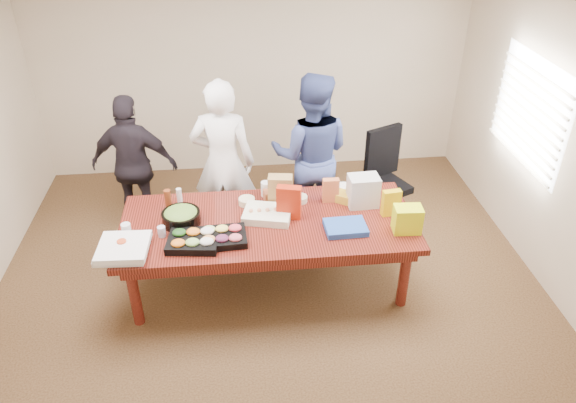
{
  "coord_description": "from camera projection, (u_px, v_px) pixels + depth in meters",
  "views": [
    {
      "loc": [
        -0.24,
        -4.28,
        3.68
      ],
      "look_at": [
        0.2,
        0.1,
        0.9
      ],
      "focal_mm": 33.99,
      "sensor_mm": 36.0,
      "label": 1
    }
  ],
  "objects": [
    {
      "name": "veggie_tray",
      "position": [
        193.0,
        241.0,
        4.86
      ],
      "size": [
        0.49,
        0.41,
        0.07
      ],
      "primitive_type": "cube",
      "rotation": [
        0.0,
        0.0,
        -0.12
      ],
      "color": "black",
      "rests_on": "conference_table"
    },
    {
      "name": "ranch_bottle",
      "position": [
        179.0,
        196.0,
        5.42
      ],
      "size": [
        0.06,
        0.06,
        0.16
      ],
      "primitive_type": "cylinder",
      "rotation": [
        0.0,
        0.0,
        0.17
      ],
      "color": "silver",
      "rests_on": "conference_table"
    },
    {
      "name": "dressing_bottle",
      "position": [
        168.0,
        200.0,
        5.32
      ],
      "size": [
        0.08,
        0.08,
        0.21
      ],
      "primitive_type": "cylinder",
      "rotation": [
        0.0,
        0.0,
        0.17
      ],
      "color": "maroon",
      "rests_on": "conference_table"
    },
    {
      "name": "person_right",
      "position": [
        311.0,
        155.0,
        5.95
      ],
      "size": [
        1.02,
        0.87,
        1.86
      ],
      "primitive_type": "imported",
      "rotation": [
        0.0,
        0.0,
        2.94
      ],
      "color": "#36447D",
      "rests_on": "floor"
    },
    {
      "name": "red_cup",
      "position": [
        122.0,
        246.0,
        4.77
      ],
      "size": [
        0.09,
        0.09,
        0.11
      ],
      "primitive_type": "cylinder",
      "rotation": [
        0.0,
        0.0,
        -0.08
      ],
      "color": "#C3441D",
      "rests_on": "conference_table"
    },
    {
      "name": "plate_b",
      "position": [
        344.0,
        188.0,
        5.69
      ],
      "size": [
        0.28,
        0.28,
        0.02
      ],
      "primitive_type": "cylinder",
      "rotation": [
        0.0,
        0.0,
        0.17
      ],
      "color": "white",
      "rests_on": "conference_table"
    },
    {
      "name": "chip_bag_blue",
      "position": [
        346.0,
        227.0,
        5.05
      ],
      "size": [
        0.39,
        0.3,
        0.06
      ],
      "primitive_type": "cube",
      "rotation": [
        0.0,
        0.0,
        0.04
      ],
      "color": "#234DA9",
      "rests_on": "conference_table"
    },
    {
      "name": "bread_loaf",
      "position": [
        277.0,
        194.0,
        5.49
      ],
      "size": [
        0.29,
        0.17,
        0.11
      ],
      "primitive_type": "cube",
      "rotation": [
        0.0,
        0.0,
        0.18
      ],
      "color": "#984E2F",
      "rests_on": "conference_table"
    },
    {
      "name": "plate_a",
      "position": [
        350.0,
        195.0,
        5.57
      ],
      "size": [
        0.31,
        0.31,
        0.02
      ],
      "primitive_type": "cylinder",
      "rotation": [
        0.0,
        0.0,
        -0.16
      ],
      "color": "silver",
      "rests_on": "conference_table"
    },
    {
      "name": "grocery_bag_white",
      "position": [
        363.0,
        191.0,
        5.35
      ],
      "size": [
        0.3,
        0.22,
        0.32
      ],
      "primitive_type": "cube",
      "rotation": [
        0.0,
        0.0,
        0.04
      ],
      "color": "silver",
      "rests_on": "conference_table"
    },
    {
      "name": "ceiling",
      "position": [
        263.0,
        9.0,
        4.14
      ],
      "size": [
        5.5,
        5.0,
        0.02
      ],
      "primitive_type": "cube",
      "color": "white",
      "rests_on": "wall_back"
    },
    {
      "name": "chip_bag_red",
      "position": [
        289.0,
        202.0,
        5.16
      ],
      "size": [
        0.25,
        0.15,
        0.33
      ],
      "primitive_type": "cube",
      "rotation": [
        0.0,
        0.0,
        -0.25
      ],
      "color": "#AF240D",
      "rests_on": "conference_table"
    },
    {
      "name": "window_blinds",
      "position": [
        526.0,
        112.0,
        5.52
      ],
      "size": [
        0.04,
        1.36,
        1.0
      ],
      "primitive_type": "cube",
      "color": "beige",
      "rests_on": "wall_right"
    },
    {
      "name": "chip_bag_orange",
      "position": [
        331.0,
        190.0,
        5.43
      ],
      "size": [
        0.16,
        0.08,
        0.25
      ],
      "primitive_type": "cube",
      "rotation": [
        0.0,
        0.0,
        -0.02
      ],
      "color": "#DA713E",
      "rests_on": "conference_table"
    },
    {
      "name": "person_center",
      "position": [
        223.0,
        163.0,
        5.8
      ],
      "size": [
        0.74,
        0.54,
        1.86
      ],
      "primitive_type": "imported",
      "rotation": [
        0.0,
        0.0,
        3.0
      ],
      "color": "white",
      "rests_on": "floor"
    },
    {
      "name": "mustard_bottle",
      "position": [
        284.0,
        186.0,
        5.57
      ],
      "size": [
        0.08,
        0.08,
        0.18
      ],
      "primitive_type": "cylinder",
      "rotation": [
        0.0,
        0.0,
        0.26
      ],
      "color": "gold",
      "rests_on": "conference_table"
    },
    {
      "name": "dip_bowl_b",
      "position": [
        247.0,
        201.0,
        5.43
      ],
      "size": [
        0.17,
        0.17,
        0.07
      ],
      "primitive_type": "cylinder",
      "rotation": [
        0.0,
        0.0,
        -0.02
      ],
      "color": "beige",
      "rests_on": "conference_table"
    },
    {
      "name": "fruit_tray",
      "position": [
        222.0,
        237.0,
        4.91
      ],
      "size": [
        0.45,
        0.36,
        0.07
      ],
      "primitive_type": "cube",
      "rotation": [
        0.0,
        0.0,
        0.06
      ],
      "color": "black",
      "rests_on": "conference_table"
    },
    {
      "name": "kraft_bag",
      "position": [
        280.0,
        190.0,
        5.37
      ],
      "size": [
        0.25,
        0.17,
        0.31
      ],
      "primitive_type": "cube",
      "rotation": [
        0.0,
        0.0,
        -0.14
      ],
      "color": "#9C7842",
      "rests_on": "conference_table"
    },
    {
      "name": "wall_front",
      "position": [
        300.0,
        401.0,
        2.76
      ],
      "size": [
        5.5,
        0.04,
        2.7
      ],
      "primitive_type": "cube",
      "color": "beige",
      "rests_on": "floor"
    },
    {
      "name": "grocery_bag_yellow",
      "position": [
        407.0,
        219.0,
        4.99
      ],
      "size": [
        0.26,
        0.19,
        0.25
      ],
      "primitive_type": "cube",
      "rotation": [
        0.0,
        0.0,
        -0.06
      ],
      "color": "#E4F811",
      "rests_on": "conference_table"
    },
    {
      "name": "floor",
      "position": [
        269.0,
        282.0,
        5.59
      ],
      "size": [
        5.5,
        5.0,
        0.02
      ],
      "primitive_type": "cube",
      "color": "#47301E",
      "rests_on": "ground"
    },
    {
      "name": "dip_bowl_a",
      "position": [
        300.0,
        199.0,
        5.47
      ],
      "size": [
        0.16,
        0.16,
        0.06
      ],
      "primitive_type": "cylinder",
      "rotation": [
        0.0,
        0.0,
        0.05
      ],
      "color": "#F3E7C8",
      "rests_on": "conference_table"
    },
    {
      "name": "conference_table",
      "position": [
        269.0,
        252.0,
        5.39
      ],
      "size": [
        2.8,
        1.2,
        0.75
      ],
      "primitive_type": "cube",
      "color": "#4C1C0F",
      "rests_on": "floor"
    },
    {
      "name": "wall_back",
      "position": [
        253.0,
        73.0,
        6.97
      ],
      "size": [
        5.5,
        0.04,
        2.7
      ],
      "primitive_type": "cube",
      "color": "beige",
      "rests_on": "floor"
    },
    {
      "name": "wall_right",
      "position": [
        559.0,
        152.0,
        5.1
      ],
      "size": [
        0.04,
        5.0,
        2.7
      ],
      "primitive_type": "cube",
      "color": "beige",
      "rests_on": "floor"
    },
    {
      "name": "mayo_jar",
      "position": [
        266.0,
        189.0,
        5.54
      ],
      "size": [
        0.1,
        0.1,
        0.15
      ],
      "primitive_type": "cylinder",
      "rotation": [
        0.0,
        0.0,
        -0.05
      ],
      "color": "white",
      "rests_on": "conference_table"
    },
    {
      "name": "window_panel",
      "position": [
        530.0,
        112.0,
        5.52
      ],
      "size": [
        0.03,
        1.4,
        1.1
      ],
      "primitive_type": "cube",
      "color": "white",
      "rests_on": "wall_right"
    },
    {
      "name": "pizza_box_lower",
      "position": [
        123.0,
        250.0,
        4.77
      ],
      "size": [
        0.45,
        0.45,
        0.05
      ],
      "primitive_type": "cube",
      "rotation": [
        0.0,
        0.0,
        -0.06
      ],
      "color": "white",
      "rests_on": "conference_table"
    },
    {
      "name": "person_left",
      "position": [
        135.0,
        165.0,
        6.01
      ],
      "size": [
        1.0,
        0.53,
        1.62
      ],
      "primitive_type": "imported",
      "rotation": [
        0.0,
        0.0,
        2.99
      ],
      "color": "black",
      "rests_on": "floor"
    },
    {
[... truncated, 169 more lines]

